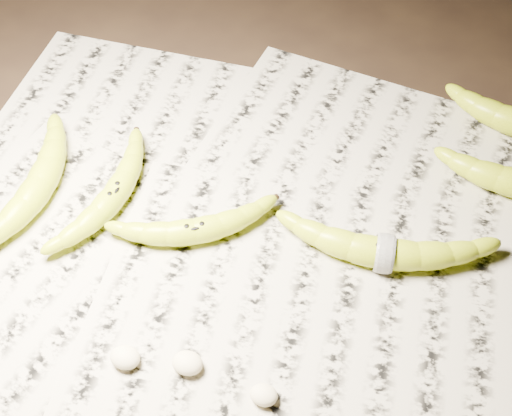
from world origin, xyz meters
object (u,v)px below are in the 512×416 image
(banana_taped, at_px, (385,251))
(banana_left_b, at_px, (39,183))
(banana_center, at_px, (195,229))
(banana_left_a, at_px, (113,194))

(banana_taped, bearing_deg, banana_left_b, 176.02)
(banana_center, bearing_deg, banana_left_b, 149.18)
(banana_left_b, relative_size, banana_taped, 0.87)
(banana_center, xyz_separation_m, banana_taped, (0.22, 0.04, 0.00))
(banana_left_b, bearing_deg, banana_left_a, -83.22)
(banana_left_b, height_order, banana_center, banana_left_b)
(banana_left_a, xyz_separation_m, banana_left_b, (-0.09, -0.02, 0.00))
(banana_taped, bearing_deg, banana_left_a, 174.57)
(banana_center, relative_size, banana_taped, 0.78)
(banana_left_b, bearing_deg, banana_taped, -88.33)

